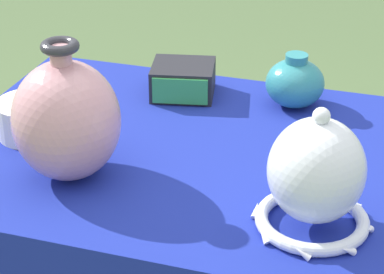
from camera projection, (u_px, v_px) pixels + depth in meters
display_table at (208, 196)px, 1.46m from camera, size 1.04×0.71×0.76m
vase_tall_bulbous at (66, 120)px, 1.31m from camera, size 0.19×0.19×0.26m
vase_dome_bell at (316, 178)px, 1.18m from camera, size 0.20×0.20×0.21m
mosaic_tile_box at (183, 80)px, 1.65m from camera, size 0.16×0.15×0.07m
jar_round_teal at (295, 83)px, 1.59m from camera, size 0.13×0.13×0.12m
pot_squat_ivory at (32, 118)px, 1.48m from camera, size 0.14×0.14×0.07m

